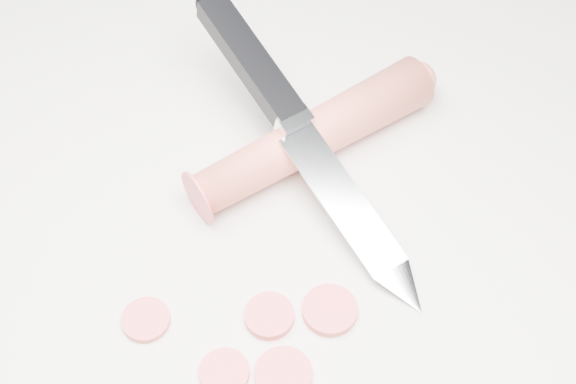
{
  "coord_description": "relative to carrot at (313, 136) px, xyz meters",
  "views": [
    {
      "loc": [
        -0.0,
        -0.28,
        0.49
      ],
      "look_at": [
        0.0,
        0.06,
        0.02
      ],
      "focal_mm": 50.0,
      "sensor_mm": 36.0,
      "label": 1
    }
  ],
  "objects": [
    {
      "name": "carrot_slice_2",
      "position": [
        -0.06,
        -0.18,
        -0.02
      ],
      "size": [
        0.03,
        0.03,
        0.01
      ],
      "primitive_type": "cylinder",
      "color": "#E64546",
      "rests_on": "ground"
    },
    {
      "name": "carrot_slice_4",
      "position": [
        0.01,
        -0.14,
        -0.02
      ],
      "size": [
        0.04,
        0.04,
        0.01
      ],
      "primitive_type": "cylinder",
      "color": "#E64546",
      "rests_on": "ground"
    },
    {
      "name": "carrot_slice_1",
      "position": [
        -0.03,
        -0.18,
        -0.02
      ],
      "size": [
        0.04,
        0.04,
        0.01
      ],
      "primitive_type": "cylinder",
      "color": "#E64546",
      "rests_on": "ground"
    },
    {
      "name": "carrot_slice_0",
      "position": [
        -0.12,
        -0.14,
        -0.02
      ],
      "size": [
        0.03,
        0.03,
        0.01
      ],
      "primitive_type": "cylinder",
      "color": "#E64546",
      "rests_on": "ground"
    },
    {
      "name": "carrot_slice_5",
      "position": [
        -0.03,
        -0.14,
        -0.02
      ],
      "size": [
        0.03,
        0.03,
        0.01
      ],
      "primitive_type": "cylinder",
      "color": "#E64546",
      "rests_on": "ground"
    },
    {
      "name": "kitchen_knife",
      "position": [
        -0.01,
        -0.02,
        0.02
      ],
      "size": [
        0.18,
        0.26,
        0.09
      ],
      "primitive_type": null,
      "color": "silver",
      "rests_on": "ground"
    },
    {
      "name": "ground",
      "position": [
        -0.02,
        -0.11,
        -0.02
      ],
      "size": [
        2.4,
        2.4,
        0.0
      ],
      "primitive_type": "plane",
      "color": "silver",
      "rests_on": "ground"
    },
    {
      "name": "carrot",
      "position": [
        0.0,
        0.0,
        0.0
      ],
      "size": [
        0.19,
        0.14,
        0.04
      ],
      "primitive_type": "cylinder",
      "rotation": [
        1.57,
        0.0,
        -0.99
      ],
      "color": "#D95543",
      "rests_on": "ground"
    }
  ]
}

